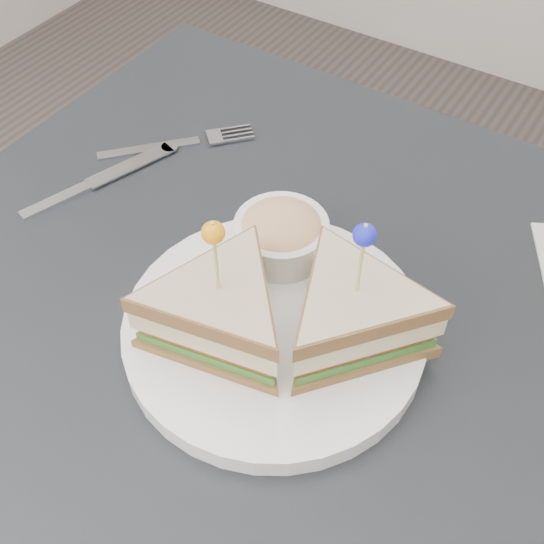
{
  "coord_description": "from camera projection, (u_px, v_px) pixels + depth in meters",
  "views": [
    {
      "loc": [
        0.24,
        -0.34,
        1.28
      ],
      "look_at": [
        0.01,
        0.01,
        0.8
      ],
      "focal_mm": 45.0,
      "sensor_mm": 36.0,
      "label": 1
    }
  ],
  "objects": [
    {
      "name": "cutlery_knife",
      "position": [
        96.0,
        182.0,
        0.79
      ],
      "size": [
        0.08,
        0.2,
        0.01
      ],
      "rotation": [
        0.0,
        0.0,
        -0.33
      ],
      "color": "silver",
      "rests_on": "table"
    },
    {
      "name": "table",
      "position": [
        259.0,
        352.0,
        0.73
      ],
      "size": [
        0.8,
        0.8,
        0.75
      ],
      "color": "black",
      "rests_on": "ground"
    },
    {
      "name": "cutlery_fork",
      "position": [
        184.0,
        143.0,
        0.84
      ],
      "size": [
        0.15,
        0.16,
        0.01
      ],
      "rotation": [
        0.0,
        0.0,
        -0.75
      ],
      "color": "silver",
      "rests_on": "table"
    },
    {
      "name": "plate_meal",
      "position": [
        283.0,
        309.0,
        0.61
      ],
      "size": [
        0.36,
        0.36,
        0.17
      ],
      "rotation": [
        0.0,
        0.0,
        -0.33
      ],
      "color": "white",
      "rests_on": "table"
    }
  ]
}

